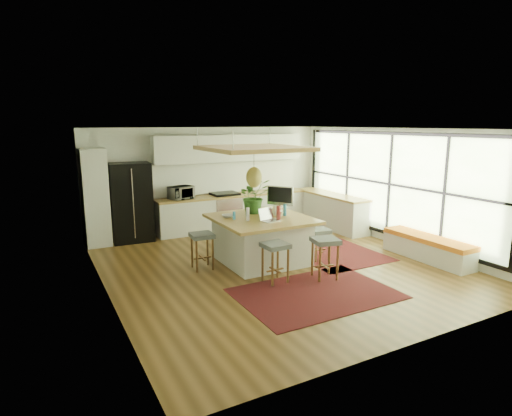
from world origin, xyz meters
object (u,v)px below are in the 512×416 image
monitor (280,200)px  island_plant (254,200)px  stool_right_front (319,243)px  laptop (270,215)px  stool_left_side (202,251)px  island (261,239)px  fridge (131,203)px  stool_near_left (275,263)px  stool_near_right (325,260)px  microwave (181,191)px  stool_right_back (293,232)px

monitor → island_plant: island_plant is taller
stool_right_front → laptop: (-1.11, 0.11, 0.70)m
stool_left_side → island_plant: 1.59m
island → stool_right_front: (1.11, -0.47, -0.11)m
stool_left_side → monitor: 2.05m
fridge → stool_right_front: size_ratio=2.86×
island → laptop: size_ratio=4.90×
stool_right_front → island_plant: 1.64m
stool_near_left → stool_near_right: (0.89, -0.27, 0.00)m
island → stool_near_left: size_ratio=2.55×
stool_left_side → microwave: microwave is taller
stool_right_front → island_plant: island_plant is taller
microwave → fridge: bearing=162.2°
stool_near_left → stool_near_right: bearing=-17.0°
stool_near_left → island_plant: size_ratio=1.00×
stool_right_front → stool_right_back: (0.03, 1.02, 0.00)m
stool_right_back → monitor: bearing=-155.3°
fridge → stool_right_back: size_ratio=2.60×
stool_near_right → laptop: size_ratio=2.02×
stool_right_front → laptop: laptop is taller
stool_near_left → stool_right_front: stool_near_left is taller
island → monitor: monitor is taller
stool_near_right → laptop: (-0.55, 1.04, 0.70)m
fridge → laptop: (1.99, -3.22, 0.12)m
monitor → microwave: 2.86m
monitor → microwave: (-1.39, 2.50, -0.07)m
stool_right_back → monitor: size_ratio=1.20×
laptop → island_plant: bearing=71.1°
stool_right_front → fridge: bearing=132.9°
stool_near_right → stool_right_front: 1.08m
stool_right_front → monitor: size_ratio=1.09×
stool_left_side → monitor: monitor is taller
island → stool_right_front: island is taller
fridge → stool_left_side: bearing=-70.4°
stool_near_left → stool_right_back: bearing=48.5°
stool_right_front → stool_near_right: bearing=-121.1°
stool_right_front → stool_near_left: bearing=-155.7°
fridge → microwave: size_ratio=3.25×
stool_right_front → island: bearing=156.8°
stool_near_right → microwave: 4.48m
island_plant → fridge: bearing=130.7°
stool_near_left → laptop: laptop is taller
fridge → stool_near_left: bearing=-63.5°
stool_left_side → stool_right_back: bearing=9.6°
island → island_plant: (0.07, 0.46, 0.75)m
fridge → laptop: fridge is taller
stool_near_right → island_plant: bearing=104.5°
monitor → stool_right_front: bearing=-4.2°
stool_near_right → monitor: monitor is taller
stool_near_right → stool_right_back: 2.04m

